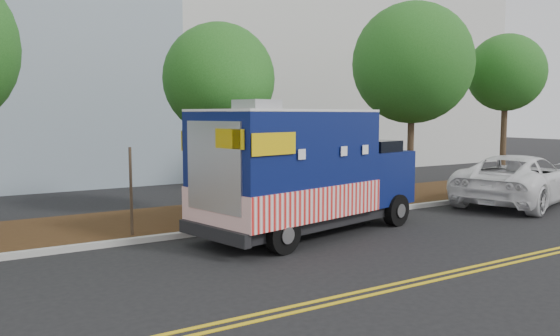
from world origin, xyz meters
TOP-DOWN VIEW (x-y plane):
  - ground at (0.00, 0.00)m, footprint 120.00×120.00m
  - curb at (0.00, 1.40)m, footprint 120.00×0.18m
  - mulch_strip at (0.00, 3.50)m, footprint 120.00×4.00m
  - centerline_near at (0.00, -4.45)m, footprint 120.00×0.10m
  - centerline_far at (0.00, -4.70)m, footprint 120.00×0.10m
  - tree_b at (-0.19, 3.59)m, footprint 3.46×3.46m
  - tree_c at (8.19, 3.73)m, footprint 4.71×4.71m
  - tree_d at (13.34, 3.28)m, footprint 3.32×3.32m
  - sign_post at (-3.55, 1.77)m, footprint 0.06×0.06m
  - food_truck at (0.54, 0.08)m, footprint 7.15×3.87m
  - white_car at (10.05, 0.17)m, footprint 6.97×4.70m

SIDE VIEW (x-z plane):
  - ground at x=0.00m, z-range 0.00..0.00m
  - centerline_near at x=0.00m, z-range 0.00..0.01m
  - centerline_far at x=0.00m, z-range 0.00..0.01m
  - curb at x=0.00m, z-range 0.00..0.15m
  - mulch_strip at x=0.00m, z-range 0.00..0.15m
  - white_car at x=10.05m, z-range 0.00..1.78m
  - sign_post at x=-3.55m, z-range 0.00..2.40m
  - food_truck at x=0.54m, z-range -0.17..3.41m
  - tree_b at x=-0.19m, z-range 1.28..7.32m
  - tree_d at x=13.34m, z-range 1.66..8.34m
  - tree_c at x=8.19m, z-range 1.42..8.99m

